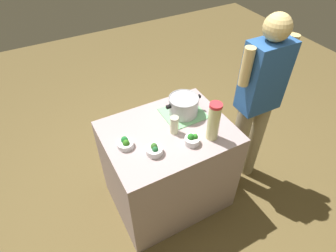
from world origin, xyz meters
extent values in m
plane|color=brown|center=(0.00, 0.00, 0.00)|extent=(8.00, 8.00, 0.00)
cube|color=#A59091|center=(0.00, 0.00, 0.44)|extent=(1.00, 0.78, 0.88)
cube|color=#78BB80|center=(0.21, 0.12, 0.89)|extent=(0.33, 0.30, 0.01)
cylinder|color=#B7B7BC|center=(0.21, 0.12, 0.97)|extent=(0.24, 0.24, 0.15)
torus|color=#99999E|center=(0.21, 0.12, 1.04)|extent=(0.25, 0.25, 0.01)
cube|color=black|center=(0.07, 0.12, 1.01)|extent=(0.04, 0.02, 0.02)
cube|color=black|center=(0.35, 0.12, 1.01)|extent=(0.04, 0.02, 0.02)
cylinder|color=beige|center=(0.26, -0.22, 1.03)|extent=(0.09, 0.09, 0.30)
cylinder|color=red|center=(0.26, -0.22, 1.19)|extent=(0.09, 0.09, 0.02)
ellipsoid|color=yellow|center=(0.27, -0.22, 1.12)|extent=(0.04, 0.04, 0.01)
cylinder|color=beige|center=(0.04, -0.04, 0.95)|extent=(0.06, 0.06, 0.14)
cylinder|color=#B2AD99|center=(0.04, -0.04, 1.03)|extent=(0.07, 0.07, 0.01)
cylinder|color=silver|center=(0.09, -0.20, 0.91)|extent=(0.11, 0.11, 0.05)
ellipsoid|color=#257823|center=(0.09, -0.20, 0.94)|extent=(0.05, 0.05, 0.06)
ellipsoid|color=#2A8023|center=(0.12, -0.21, 0.94)|extent=(0.04, 0.04, 0.05)
cylinder|color=silver|center=(-0.20, -0.16, 0.91)|extent=(0.12, 0.12, 0.05)
ellipsoid|color=#226533|center=(-0.20, -0.18, 0.93)|extent=(0.04, 0.04, 0.05)
ellipsoid|color=#386B29|center=(-0.19, -0.15, 0.94)|extent=(0.05, 0.05, 0.06)
cylinder|color=silver|center=(-0.36, 0.00, 0.90)|extent=(0.12, 0.12, 0.04)
ellipsoid|color=#1E752F|center=(-0.35, 0.01, 0.93)|extent=(0.05, 0.05, 0.06)
ellipsoid|color=#2A7525|center=(-0.36, 0.01, 0.92)|extent=(0.04, 0.04, 0.05)
ellipsoid|color=#357D21|center=(-0.35, -0.01, 0.93)|extent=(0.05, 0.05, 0.06)
cylinder|color=tan|center=(0.69, -0.12, 0.46)|extent=(0.14, 0.14, 0.91)
cylinder|color=tan|center=(0.89, -0.12, 0.46)|extent=(0.14, 0.14, 0.91)
cube|color=#285597|center=(0.79, -0.12, 1.20)|extent=(0.34, 0.21, 0.59)
sphere|color=tan|center=(0.79, -0.12, 1.60)|extent=(0.20, 0.20, 0.20)
cylinder|color=tan|center=(0.58, -0.12, 1.35)|extent=(0.08, 0.08, 0.30)
cylinder|color=tan|center=(1.00, -0.12, 1.35)|extent=(0.08, 0.08, 0.30)
camera|label=1|loc=(-0.76, -1.41, 2.40)|focal=30.16mm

